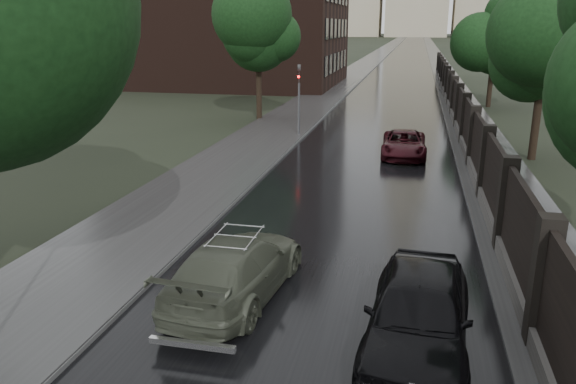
{
  "coord_description": "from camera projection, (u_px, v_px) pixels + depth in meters",
  "views": [
    {
      "loc": [
        1.98,
        -5.61,
        6.09
      ],
      "look_at": [
        -1.39,
        9.35,
        1.5
      ],
      "focal_mm": 35.0,
      "sensor_mm": 36.0,
      "label": 1
    }
  ],
  "objects": [
    {
      "name": "volga_sedan",
      "position": [
        236.0,
        267.0,
        12.91
      ],
      "size": [
        2.47,
        5.15,
        1.45
      ],
      "primitive_type": "imported",
      "rotation": [
        0.0,
        0.0,
        3.05
      ],
      "color": "#474C3D",
      "rests_on": "ground"
    },
    {
      "name": "tree_right_c",
      "position": [
        495.0,
        40.0,
        41.79
      ],
      "size": [
        4.08,
        4.08,
        7.01
      ],
      "color": "black",
      "rests_on": "ground"
    },
    {
      "name": "sidewalk_left",
      "position": [
        394.0,
        43.0,
        186.21
      ],
      "size": [
        4.0,
        420.0,
        0.16
      ],
      "primitive_type": "cube",
      "color": "#2D2D2D",
      "rests_on": "ground"
    },
    {
      "name": "car_right_far",
      "position": [
        404.0,
        144.0,
        26.74
      ],
      "size": [
        2.13,
        4.46,
        1.23
      ],
      "primitive_type": "imported",
      "rotation": [
        0.0,
        0.0,
        0.02
      ],
      "color": "black",
      "rests_on": "ground"
    },
    {
      "name": "tree_right_b",
      "position": [
        545.0,
        51.0,
        24.97
      ],
      "size": [
        4.08,
        4.08,
        7.01
      ],
      "color": "black",
      "rests_on": "ground"
    },
    {
      "name": "verge_right",
      "position": [
        430.0,
        44.0,
        183.79
      ],
      "size": [
        3.0,
        420.0,
        0.08
      ],
      "primitive_type": "cube",
      "color": "#2D2D2D",
      "rests_on": "ground"
    },
    {
      "name": "road",
      "position": [
        412.0,
        44.0,
        184.96
      ],
      "size": [
        8.0,
        420.0,
        0.02
      ],
      "primitive_type": "cube",
      "color": "black",
      "rests_on": "ground"
    },
    {
      "name": "fence_right",
      "position": [
        456.0,
        107.0,
        36.07
      ],
      "size": [
        0.45,
        75.72,
        2.7
      ],
      "color": "#383533",
      "rests_on": "ground"
    },
    {
      "name": "traffic_light",
      "position": [
        299.0,
        94.0,
        30.99
      ],
      "size": [
        0.16,
        0.32,
        4.0
      ],
      "color": "#59595E",
      "rests_on": "ground"
    },
    {
      "name": "car_right_near",
      "position": [
        418.0,
        313.0,
        10.68
      ],
      "size": [
        2.24,
        4.91,
        1.63
      ],
      "primitive_type": "imported",
      "rotation": [
        0.0,
        0.0,
        -0.07
      ],
      "color": "black",
      "rests_on": "ground"
    },
    {
      "name": "tree_left_far",
      "position": [
        258.0,
        38.0,
        35.63
      ],
      "size": [
        4.25,
        4.25,
        7.39
      ],
      "color": "black",
      "rests_on": "ground"
    }
  ]
}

